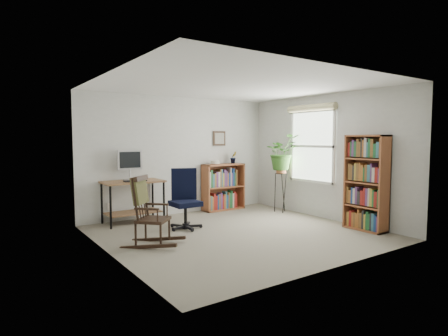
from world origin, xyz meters
TOP-DOWN VIEW (x-y plane):
  - floor at (0.00, 0.00)m, footprint 4.20×4.00m
  - ceiling at (0.00, 0.00)m, footprint 4.20×4.00m
  - wall_back at (0.00, 2.00)m, footprint 4.20×0.00m
  - wall_front at (0.00, -2.00)m, footprint 4.20×0.00m
  - wall_left at (-2.10, 0.00)m, footprint 0.00×4.00m
  - wall_right at (2.10, 0.00)m, footprint 0.00×4.00m
  - window at (2.06, 0.30)m, footprint 0.12×1.20m
  - desk at (-1.14, 1.70)m, footprint 1.08×0.60m
  - monitor at (-1.14, 1.84)m, footprint 0.46×0.16m
  - keyboard at (-1.14, 1.58)m, footprint 0.40×0.15m
  - office_chair at (-0.56, 0.75)m, footprint 0.75×0.75m
  - rocking_chair at (-1.43, 0.13)m, footprint 1.01×1.01m
  - low_bookshelf at (0.96, 1.82)m, footprint 0.95×0.32m
  - tall_bookshelf at (1.92, -1.06)m, footprint 0.30×0.71m
  - plant_stand at (1.80, 0.90)m, footprint 0.29×0.29m
  - spider_plant at (1.80, 0.90)m, footprint 1.69×1.88m
  - potted_plant_small at (1.24, 1.83)m, footprint 0.13×0.24m
  - framed_picture at (0.96, 1.97)m, footprint 0.32×0.04m

SIDE VIEW (x-z plane):
  - floor at x=0.00m, z-range 0.00..0.00m
  - desk at x=-1.14m, z-range 0.00..0.78m
  - plant_stand at x=1.80m, z-range 0.00..0.97m
  - low_bookshelf at x=0.96m, z-range 0.00..1.01m
  - rocking_chair at x=-1.43m, z-range 0.00..1.03m
  - office_chair at x=-0.56m, z-range 0.00..1.05m
  - keyboard at x=-1.14m, z-range 0.78..0.81m
  - tall_bookshelf at x=1.92m, z-range 0.00..1.62m
  - potted_plant_small at x=1.24m, z-range 1.01..1.11m
  - monitor at x=-1.14m, z-range 0.78..1.34m
  - wall_back at x=0.00m, z-range 0.00..2.40m
  - wall_front at x=0.00m, z-range 0.00..2.40m
  - wall_left at x=-2.10m, z-range 0.00..2.40m
  - wall_right at x=2.10m, z-range 0.00..2.40m
  - window at x=2.06m, z-range 0.65..2.15m
  - framed_picture at x=0.96m, z-range 1.40..1.72m
  - spider_plant at x=1.80m, z-range 0.90..2.36m
  - ceiling at x=0.00m, z-range 2.40..2.40m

